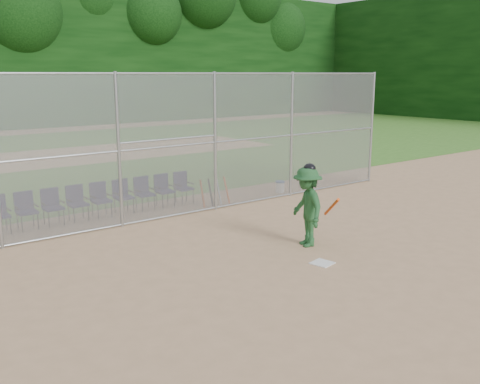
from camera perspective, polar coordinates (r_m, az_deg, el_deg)
ground at (r=11.61m, az=7.58°, el=-7.44°), size 100.00×100.00×0.00m
grass_strip at (r=27.11m, az=-20.37°, el=3.38°), size 100.00×100.00×0.00m
dirt_patch_far at (r=27.11m, az=-20.37°, el=3.39°), size 24.00×24.00×0.00m
backstop_fence at (r=14.98m, az=-5.84°, el=5.27°), size 16.09×0.09×4.00m
treeline at (r=28.78m, az=-22.46°, el=14.71°), size 81.00×60.00×11.00m
home_plate at (r=11.57m, az=8.76°, el=-7.50°), size 0.50×0.50×0.02m
batter_at_plate at (r=12.44m, az=7.16°, el=-1.53°), size 1.10×1.43×1.95m
water_cooler at (r=18.15m, az=4.30°, el=0.58°), size 0.31×0.31×0.39m
spare_bats at (r=16.33m, az=-2.72°, el=0.03°), size 0.96×0.35×0.84m
chair_2 at (r=14.82m, az=-21.78°, el=-1.90°), size 0.54×0.52×0.96m
chair_3 at (r=15.01m, az=-19.31°, el=-1.54°), size 0.54×0.52×0.96m
chair_4 at (r=15.22m, az=-16.90°, el=-1.18°), size 0.54×0.52×0.96m
chair_5 at (r=15.46m, az=-14.56°, el=-0.83°), size 0.54×0.52×0.96m
chair_6 at (r=15.72m, az=-12.29°, el=-0.49°), size 0.54×0.52×0.96m
chair_7 at (r=16.01m, az=-10.11°, el=-0.17°), size 0.54×0.52×0.96m
chair_8 at (r=16.33m, az=-8.00°, el=0.15°), size 0.54×0.52×0.96m
chair_9 at (r=16.66m, az=-5.98°, el=0.45°), size 0.54×0.52×0.96m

